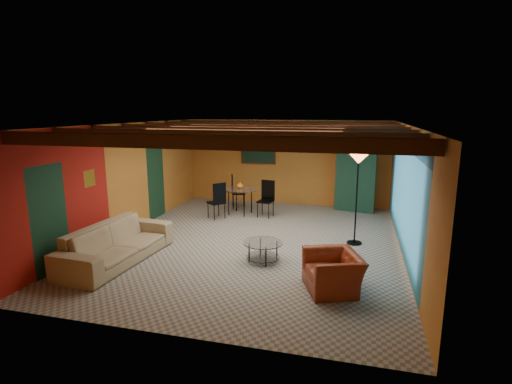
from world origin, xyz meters
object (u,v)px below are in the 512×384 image
(vase, at_px, (240,175))
(potted_plant, at_px, (357,136))
(coffee_table, at_px, (263,251))
(sofa, at_px, (117,243))
(armchair, at_px, (333,272))
(armoire, at_px, (355,178))
(floor_lamp, at_px, (357,199))
(dining_table, at_px, (240,196))

(vase, bearing_deg, potted_plant, 23.00)
(potted_plant, relative_size, vase, 2.48)
(coffee_table, height_order, potted_plant, potted_plant)
(sofa, bearing_deg, armchair, -89.18)
(armoire, distance_m, floor_lamp, 3.21)
(armchair, relative_size, vase, 4.76)
(floor_lamp, bearing_deg, armoire, 91.12)
(vase, bearing_deg, coffee_table, -66.06)
(sofa, distance_m, vase, 4.42)
(floor_lamp, bearing_deg, vase, 150.83)
(vase, bearing_deg, armchair, -55.80)
(coffee_table, xyz_separation_m, floor_lamp, (1.78, 1.57, 0.83))
(armchair, xyz_separation_m, coffee_table, (-1.45, 0.95, -0.11))
(coffee_table, distance_m, armoire, 5.14)
(armoire, bearing_deg, armchair, -80.80)
(dining_table, relative_size, potted_plant, 3.94)
(armchair, bearing_deg, armoire, 155.95)
(dining_table, xyz_separation_m, floor_lamp, (3.30, -1.84, 0.51))
(armchair, distance_m, floor_lamp, 2.64)
(sofa, xyz_separation_m, dining_table, (1.34, 4.14, 0.14))
(potted_plant, xyz_separation_m, vase, (-3.23, -1.37, -1.09))
(dining_table, bearing_deg, armoire, 23.00)
(dining_table, height_order, vase, vase)
(coffee_table, relative_size, vase, 3.88)
(armchair, bearing_deg, dining_table, -167.14)
(armchair, relative_size, armoire, 0.50)
(floor_lamp, bearing_deg, dining_table, 150.83)
(potted_plant, height_order, vase, potted_plant)
(sofa, relative_size, floor_lamp, 1.26)
(dining_table, xyz_separation_m, potted_plant, (3.23, 1.37, 1.72))
(dining_table, xyz_separation_m, armoire, (3.23, 1.37, 0.47))
(armoire, bearing_deg, floor_lamp, -76.98)
(dining_table, bearing_deg, coffee_table, -66.06)
(sofa, height_order, armchair, sofa)
(armchair, distance_m, coffee_table, 1.74)
(sofa, relative_size, armchair, 2.66)
(potted_plant, bearing_deg, dining_table, -157.00)
(sofa, xyz_separation_m, armoire, (4.58, 5.51, 0.61))
(coffee_table, bearing_deg, potted_plant, 70.21)
(potted_plant, bearing_deg, armchair, -92.71)
(sofa, height_order, armoire, armoire)
(armoire, relative_size, floor_lamp, 0.96)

